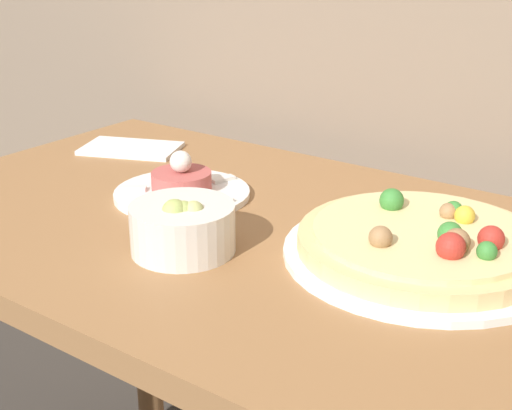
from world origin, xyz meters
The scene contains 5 objects.
dining_table centered at (0.00, 0.33, 0.63)m, with size 1.06×0.65×0.77m.
pizza_plate centered at (0.26, 0.37, 0.79)m, with size 0.35×0.35×0.07m.
tartare_plate centered at (-0.13, 0.36, 0.78)m, with size 0.21×0.21×0.07m.
small_bowl centered at (0.00, 0.21, 0.80)m, with size 0.13×0.13×0.07m.
napkin centered at (-0.37, 0.49, 0.77)m, with size 0.20×0.16×0.01m.
Camera 1 is at (0.56, -0.41, 1.16)m, focal length 50.00 mm.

